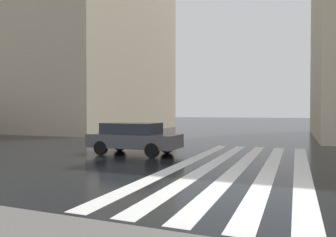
% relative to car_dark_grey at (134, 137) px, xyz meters
% --- Properties ---
extents(ground_plane, '(220.00, 220.00, 0.00)m').
position_rel_car_dark_grey_xyz_m(ground_plane, '(-5.50, -5.87, -0.76)').
color(ground_plane, black).
extents(zebra_crossing, '(13.00, 4.50, 0.01)m').
position_rel_car_dark_grey_xyz_m(zebra_crossing, '(-1.50, -5.01, -0.75)').
color(zebra_crossing, silver).
rests_on(zebra_crossing, ground_plane).
extents(haussmann_block_mid, '(18.88, 28.76, 23.78)m').
position_rel_car_dark_grey_xyz_m(haussmann_block_mid, '(16.44, 22.04, 10.89)').
color(haussmann_block_mid, tan).
rests_on(haussmann_block_mid, ground_plane).
extents(car_dark_grey, '(1.85, 4.10, 1.41)m').
position_rel_car_dark_grey_xyz_m(car_dark_grey, '(0.00, 0.00, 0.00)').
color(car_dark_grey, '#4C4C51').
rests_on(car_dark_grey, ground_plane).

